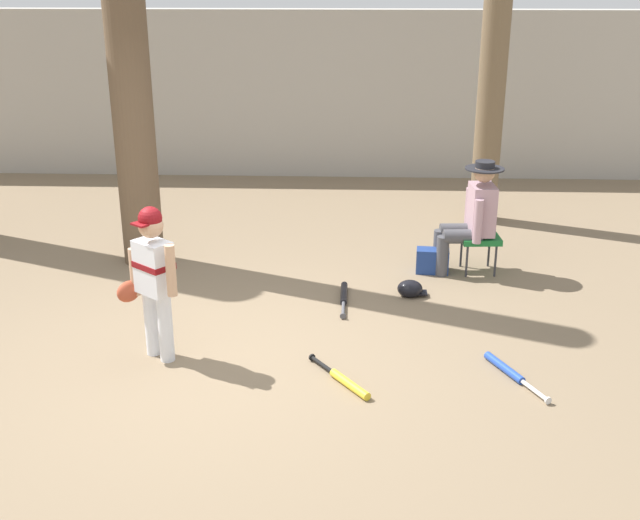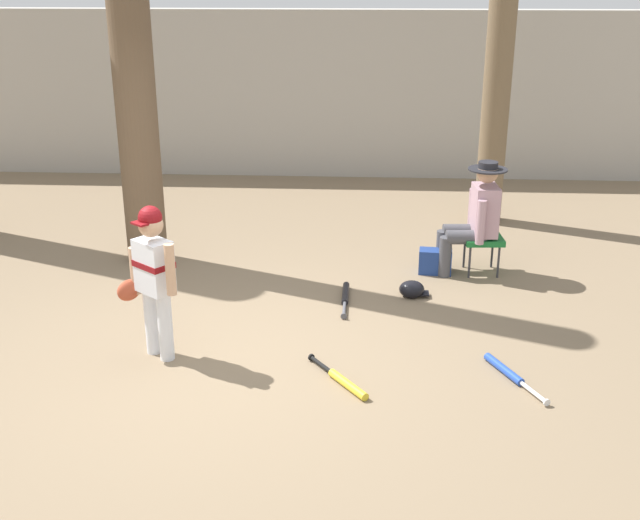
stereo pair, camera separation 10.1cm
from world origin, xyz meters
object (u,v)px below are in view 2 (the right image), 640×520
bat_blue_youth (508,373)px  bat_yellow_trainer (344,381)px  young_ballplayer (152,273)px  folding_stool (482,240)px  tree_behind_spectator (503,11)px  bat_black_composite (345,296)px  handbag_beside_stool (435,262)px  seated_spectator (475,215)px  batting_helmet_black (412,289)px  tree_near_player (128,8)px

bat_blue_youth → bat_yellow_trainer: size_ratio=1.13×
young_ballplayer → folding_stool: size_ratio=3.07×
tree_behind_spectator → young_ballplayer: bearing=-129.8°
bat_black_composite → handbag_beside_stool: bearing=39.0°
folding_stool → bat_blue_youth: bearing=-91.9°
tree_behind_spectator → seated_spectator: size_ratio=4.67×
tree_behind_spectator → folding_stool: bearing=-100.0°
folding_stool → bat_black_composite: folding_stool is taller
young_ballplayer → bat_blue_youth: (2.86, -0.20, -0.71)m
bat_blue_youth → batting_helmet_black: 1.72m
young_ballplayer → bat_yellow_trainer: bearing=-14.7°
tree_near_player → batting_helmet_black: tree_near_player is taller
handbag_beside_stool → bat_yellow_trainer: bearing=-110.2°
seated_spectator → batting_helmet_black: (-0.66, -0.68, -0.57)m
tree_near_player → folding_stool: bearing=-2.9°
young_ballplayer → batting_helmet_black: size_ratio=4.42×
bat_black_composite → bat_yellow_trainer: bearing=-88.9°
folding_stool → bat_yellow_trainer: folding_stool is taller
seated_spectator → tree_near_player: bearing=176.9°
tree_behind_spectator → young_ballplayer: tree_behind_spectator is taller
folding_stool → seated_spectator: size_ratio=0.35×
tree_near_player → bat_black_composite: (2.22, -0.98, -2.63)m
tree_behind_spectator → batting_helmet_black: size_ratio=19.02×
tree_near_player → folding_stool: (3.63, -0.19, -2.30)m
young_ballplayer → batting_helmet_black: bearing=32.3°
bat_yellow_trainer → batting_helmet_black: size_ratio=2.24×
bat_black_composite → batting_helmet_black: batting_helmet_black is taller
folding_stool → bat_blue_youth: folding_stool is taller
seated_spectator → young_ballplayer: bearing=-144.0°
seated_spectator → handbag_beside_stool: 0.64m
batting_helmet_black → bat_blue_youth: bearing=-66.6°
tree_near_player → tree_behind_spectator: bearing=22.8°
tree_behind_spectator → bat_blue_youth: (-0.40, -4.11, -2.53)m
bat_black_composite → batting_helmet_black: size_ratio=2.61×
bat_black_composite → batting_helmet_black: (0.65, 0.11, 0.04)m
tree_behind_spectator → handbag_beside_stool: 3.19m
tree_near_player → bat_yellow_trainer: bearing=-49.8°
batting_helmet_black → young_ballplayer: bearing=-147.7°
tree_behind_spectator → bat_blue_youth: 4.84m
young_ballplayer → bat_yellow_trainer: young_ballplayer is taller
tree_near_player → bat_black_composite: bearing=-24.0°
tree_near_player → bat_blue_youth: size_ratio=7.93×
folding_stool → seated_spectator: 0.29m
bat_black_composite → bat_blue_youth: size_ratio=1.03×
seated_spectator → bat_blue_youth: seated_spectator is taller
folding_stool → handbag_beside_stool: folding_stool is taller
seated_spectator → bat_blue_youth: 2.34m
young_ballplayer → seated_spectator: young_ballplayer is taller
folding_stool → young_ballplayer: bearing=-144.9°
bat_black_composite → bat_blue_youth: same height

